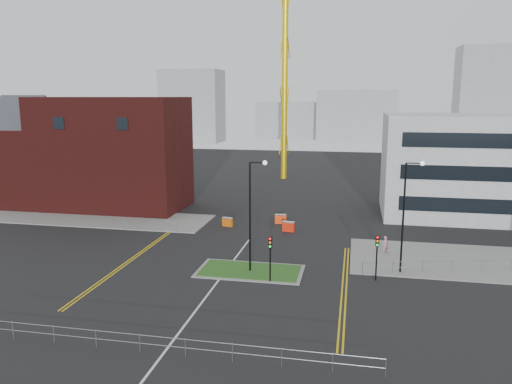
{
  "coord_description": "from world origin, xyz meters",
  "views": [
    {
      "loc": [
        10.08,
        -29.94,
        14.11
      ],
      "look_at": [
        0.81,
        16.4,
        5.0
      ],
      "focal_mm": 35.0,
      "sensor_mm": 36.0,
      "label": 1
    }
  ],
  "objects": [
    {
      "name": "streetlamp_right_near",
      "position": [
        14.22,
        10.0,
        5.41
      ],
      "size": [
        1.46,
        0.36,
        9.18
      ],
      "color": "black",
      "rests_on": "ground"
    },
    {
      "name": "skyline_d",
      "position": [
        -8.0,
        140.0,
        6.0
      ],
      "size": [
        30.0,
        12.0,
        12.0
      ],
      "primitive_type": "cube",
      "color": "gray",
      "rests_on": "ground"
    },
    {
      "name": "traffic_light_island",
      "position": [
        4.0,
        5.98,
        2.57
      ],
      "size": [
        0.28,
        0.33,
        3.65
      ],
      "color": "black",
      "rests_on": "ground"
    },
    {
      "name": "yellow_right_a",
      "position": [
        9.5,
        6.0,
        0.01
      ],
      "size": [
        0.12,
        20.0,
        0.01
      ],
      "primitive_type": "cube",
      "color": "gold",
      "rests_on": "ground"
    },
    {
      "name": "yellow_left_a",
      "position": [
        -9.0,
        10.0,
        0.01
      ],
      "size": [
        0.12,
        24.0,
        0.01
      ],
      "primitive_type": "cube",
      "color": "gold",
      "rests_on": "ground"
    },
    {
      "name": "centre_line",
      "position": [
        0.0,
        2.0,
        0.01
      ],
      "size": [
        0.15,
        30.0,
        0.01
      ],
      "primitive_type": "cube",
      "color": "silver",
      "rests_on": "ground"
    },
    {
      "name": "barrier_mid",
      "position": [
        2.12,
        23.95,
        0.58
      ],
      "size": [
        1.32,
        0.62,
        1.06
      ],
      "color": "#FC430E",
      "rests_on": "ground"
    },
    {
      "name": "pedestrian",
      "position": [
        13.09,
        14.93,
        0.83
      ],
      "size": [
        0.73,
        0.69,
        1.67
      ],
      "primitive_type": "imported",
      "rotation": [
        0.0,
        0.0,
        0.66
      ],
      "color": "#B97884",
      "rests_on": "ground"
    },
    {
      "name": "traffic_light_right",
      "position": [
        12.0,
        7.98,
        2.57
      ],
      "size": [
        0.28,
        0.33,
        3.65
      ],
      "color": "black",
      "rests_on": "ground"
    },
    {
      "name": "skyline_a",
      "position": [
        -40.0,
        120.0,
        11.0
      ],
      "size": [
        18.0,
        12.0,
        22.0
      ],
      "primitive_type": "cube",
      "color": "gray",
      "rests_on": "ground"
    },
    {
      "name": "skyline_c",
      "position": [
        45.0,
        125.0,
        14.0
      ],
      "size": [
        14.0,
        12.0,
        28.0
      ],
      "primitive_type": "cube",
      "color": "gray",
      "rests_on": "ground"
    },
    {
      "name": "skyline_b",
      "position": [
        10.0,
        130.0,
        8.0
      ],
      "size": [
        24.0,
        12.0,
        16.0
      ],
      "primitive_type": "cube",
      "color": "gray",
      "rests_on": "ground"
    },
    {
      "name": "grass_island",
      "position": [
        2.0,
        8.0,
        0.06
      ],
      "size": [
        8.0,
        4.0,
        0.12
      ],
      "primitive_type": "cube",
      "color": "#23511B",
      "rests_on": "ground"
    },
    {
      "name": "pavement_left",
      "position": [
        -20.0,
        22.0,
        0.06
      ],
      "size": [
        28.0,
        8.0,
        0.12
      ],
      "primitive_type": "cube",
      "color": "slate",
      "rests_on": "ground"
    },
    {
      "name": "railing_right",
      "position": [
        20.5,
        11.5,
        0.78
      ],
      "size": [
        19.05,
        5.05,
        1.1
      ],
      "color": "gray",
      "rests_on": "ground"
    },
    {
      "name": "railing_front",
      "position": [
        0.0,
        -6.0,
        0.78
      ],
      "size": [
        24.05,
        0.05,
        1.1
      ],
      "color": "gray",
      "rests_on": "ground"
    },
    {
      "name": "yellow_right_b",
      "position": [
        9.8,
        6.0,
        0.01
      ],
      "size": [
        0.12,
        20.0,
        0.01
      ],
      "primitive_type": "cube",
      "color": "gold",
      "rests_on": "ground"
    },
    {
      "name": "yellow_left_b",
      "position": [
        -8.7,
        10.0,
        0.01
      ],
      "size": [
        0.12,
        24.0,
        0.01
      ],
      "primitive_type": "cube",
      "color": "gold",
      "rests_on": "ground"
    },
    {
      "name": "barrier_right",
      "position": [
        3.43,
        20.82,
        0.59
      ],
      "size": [
        1.34,
        0.63,
        1.08
      ],
      "color": "red",
      "rests_on": "ground"
    },
    {
      "name": "office_block",
      "position": [
        26.01,
        31.97,
        6.0
      ],
      "size": [
        25.0,
        12.2,
        12.0
      ],
      "color": "#A1A3A6",
      "rests_on": "ground"
    },
    {
      "name": "streetlamp_island",
      "position": [
        2.22,
        8.0,
        5.41
      ],
      "size": [
        1.46,
        0.36,
        9.18
      ],
      "color": "black",
      "rests_on": "ground"
    },
    {
      "name": "barrier_left",
      "position": [
        -3.42,
        21.6,
        0.54
      ],
      "size": [
        1.24,
        0.67,
        0.99
      ],
      "color": "#C8560B",
      "rests_on": "ground"
    },
    {
      "name": "ground",
      "position": [
        0.0,
        0.0,
        0.0
      ],
      "size": [
        200.0,
        200.0,
        0.0
      ],
      "primitive_type": "plane",
      "color": "black",
      "rests_on": "ground"
    },
    {
      "name": "tower_crane",
      "position": [
        3.46,
        55.87,
        28.64
      ],
      "size": [
        52.49,
        9.35,
        41.76
      ],
      "color": "yellow",
      "rests_on": "ground"
    },
    {
      "name": "brick_building",
      "position": [
        -22.97,
        28.0,
        6.85
      ],
      "size": [
        24.2,
        10.07,
        14.24
      ],
      "color": "#4A1412",
      "rests_on": "ground"
    },
    {
      "name": "railing_left",
      "position": [
        -11.0,
        18.0,
        0.74
      ],
      "size": [
        6.05,
        0.05,
        1.1
      ],
      "color": "gray",
      "rests_on": "ground"
    },
    {
      "name": "island_kerb",
      "position": [
        2.0,
        8.0,
        0.04
      ],
      "size": [
        8.6,
        4.6,
        0.08
      ],
      "primitive_type": "cube",
      "color": "slate",
      "rests_on": "ground"
    },
    {
      "name": "pavement_right",
      "position": [
        22.0,
        14.0,
        0.06
      ],
      "size": [
        24.0,
        10.0,
        0.12
      ],
      "primitive_type": "cube",
      "color": "slate",
      "rests_on": "ground"
    }
  ]
}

